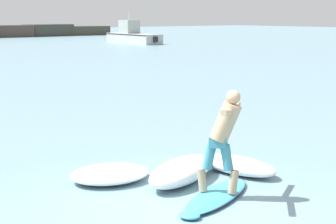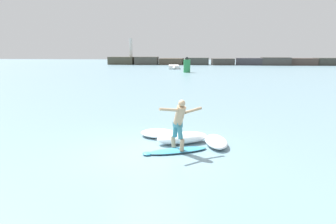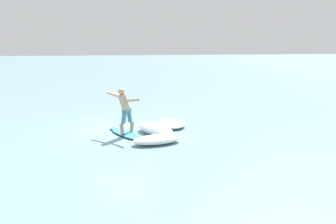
# 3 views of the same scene
# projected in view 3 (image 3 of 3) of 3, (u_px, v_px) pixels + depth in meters

# --- Properties ---
(ground_plane) EXTENTS (200.00, 200.00, 0.00)m
(ground_plane) POSITION_uv_depth(u_px,v_px,m) (120.00, 130.00, 12.17)
(ground_plane) COLOR #6B8E9C
(surfboard) EXTENTS (2.10, 1.34, 0.23)m
(surfboard) POSITION_uv_depth(u_px,v_px,m) (127.00, 134.00, 11.46)
(surfboard) COLOR #3A9BC5
(surfboard) RESTS_ON ground
(surfer) EXTENTS (1.25, 1.02, 1.60)m
(surfer) POSITION_uv_depth(u_px,v_px,m) (125.00, 107.00, 11.17)
(surfer) COLOR tan
(surfer) RESTS_ON surfboard
(wave_foam_at_tail) EXTENTS (0.91, 1.67, 0.28)m
(wave_foam_at_tail) POSITION_uv_depth(u_px,v_px,m) (157.00, 140.00, 10.42)
(wave_foam_at_tail) COLOR white
(wave_foam_at_tail) RESTS_ON ground
(wave_foam_at_nose) EXTENTS (1.97, 1.42, 0.39)m
(wave_foam_at_nose) POSITION_uv_depth(u_px,v_px,m) (155.00, 129.00, 11.53)
(wave_foam_at_nose) COLOR white
(wave_foam_at_nose) RESTS_ON ground
(wave_foam_beside) EXTENTS (1.55, 1.33, 0.25)m
(wave_foam_beside) POSITION_uv_depth(u_px,v_px,m) (171.00, 124.00, 12.60)
(wave_foam_beside) COLOR white
(wave_foam_beside) RESTS_ON ground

